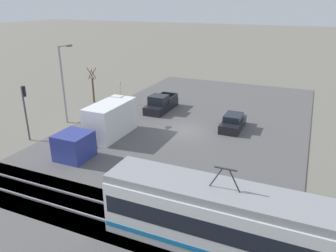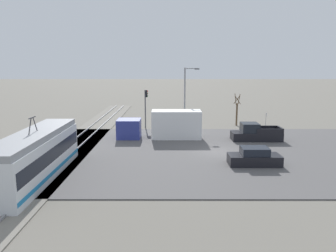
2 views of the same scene
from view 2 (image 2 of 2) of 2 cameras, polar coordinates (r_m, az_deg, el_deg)
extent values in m
plane|color=slate|center=(32.03, 8.53, -4.60)|extent=(320.00, 320.00, 0.00)
cube|color=#565454|center=(32.02, 8.53, -4.53)|extent=(22.58, 44.04, 0.08)
cube|color=gray|center=(33.14, -17.11, -4.37)|extent=(71.73, 4.40, 0.08)
cube|color=gray|center=(32.91, -15.92, -4.21)|extent=(70.29, 0.10, 0.14)
cube|color=gray|center=(33.34, -18.31, -4.16)|extent=(70.29, 0.10, 0.14)
cube|color=silver|center=(25.95, -22.13, -5.29)|extent=(12.32, 2.76, 3.02)
cube|color=black|center=(25.85, -22.18, -4.52)|extent=(11.95, 2.79, 1.01)
cube|color=#1970AD|center=(26.21, -21.98, -7.26)|extent=(12.20, 2.80, 0.29)
cube|color=gray|center=(25.55, -22.40, -1.56)|extent=(12.32, 2.54, 0.43)
cylinder|color=#2D2D33|center=(25.00, -22.91, -0.06)|extent=(0.66, 0.07, 1.15)
cylinder|color=#2D2D33|center=(25.82, -22.14, 0.31)|extent=(0.66, 0.07, 1.15)
cube|color=#2D2D33|center=(25.32, -22.61, 1.35)|extent=(1.10, 0.08, 0.06)
cube|color=navy|center=(37.61, -6.81, -0.46)|extent=(2.51, 2.62, 2.15)
cube|color=white|center=(37.25, 1.46, 0.30)|extent=(2.51, 5.57, 3.16)
cube|color=#196B38|center=(38.45, 1.41, 1.10)|extent=(0.02, 2.78, 0.79)
cube|color=black|center=(37.64, 15.10, -1.70)|extent=(2.10, 5.45, 0.93)
cube|color=black|center=(37.25, 14.04, -0.25)|extent=(1.93, 1.85, 1.01)
cube|color=black|center=(38.71, 16.42, -0.32)|extent=(0.13, 2.72, 0.54)
cube|color=black|center=(36.90, 17.25, -0.89)|extent=(0.13, 2.72, 0.54)
cube|color=black|center=(38.25, 18.94, -0.59)|extent=(1.93, 0.22, 0.54)
cube|color=red|center=(39.12, 18.63, -1.01)|extent=(0.14, 0.04, 0.18)
cube|color=black|center=(28.51, 14.78, -5.69)|extent=(1.88, 4.31, 0.87)
cube|color=black|center=(28.31, 14.86, -4.23)|extent=(1.61, 2.24, 0.64)
cylinder|color=#47474C|center=(43.51, -3.97, 2.95)|extent=(0.16, 0.16, 5.07)
cube|color=black|center=(43.27, -3.77, 5.66)|extent=(0.28, 0.22, 0.95)
sphere|color=red|center=(43.24, -3.62, 6.08)|extent=(0.18, 0.18, 0.18)
sphere|color=#3C2C06|center=(43.26, -3.61, 5.66)|extent=(0.18, 0.18, 0.18)
sphere|color=black|center=(43.29, -3.61, 5.23)|extent=(0.18, 0.18, 0.18)
cylinder|color=brown|center=(46.32, 11.88, 1.98)|extent=(0.24, 0.24, 3.10)
cylinder|color=brown|center=(46.31, 11.91, 4.52)|extent=(0.09, 0.87, 1.19)
cylinder|color=brown|center=(46.00, 11.68, 4.63)|extent=(1.05, 0.09, 1.45)
cylinder|color=brown|center=(45.82, 12.04, 4.45)|extent=(0.09, 0.87, 1.19)
cylinder|color=brown|center=(46.11, 12.29, 4.62)|extent=(1.05, 0.09, 1.45)
cylinder|color=gray|center=(43.29, 2.92, 4.86)|extent=(0.20, 0.20, 7.97)
cylinder|color=gray|center=(43.11, 4.05, 9.97)|extent=(0.12, 1.60, 0.12)
cube|color=#515156|center=(43.17, 5.06, 9.88)|extent=(0.36, 0.60, 0.18)
cylinder|color=gray|center=(45.60, 16.66, 0.94)|extent=(0.06, 0.06, 2.02)
cube|color=white|center=(45.49, 16.75, 1.93)|extent=(0.32, 0.02, 0.44)
cube|color=red|center=(45.49, 16.77, 1.93)|extent=(0.31, 0.01, 0.10)
camera|label=1|loc=(31.04, -50.85, 13.67)|focal=35.00mm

